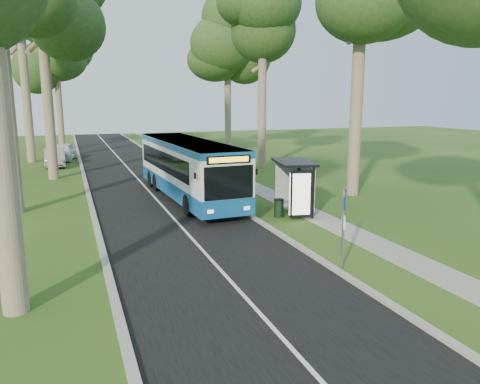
% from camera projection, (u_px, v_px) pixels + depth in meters
% --- Properties ---
extents(ground, '(120.00, 120.00, 0.00)m').
position_uv_depth(ground, '(279.00, 235.00, 19.28)').
color(ground, '#264E18').
rests_on(ground, ground).
extents(road, '(7.00, 100.00, 0.02)m').
position_uv_depth(road, '(152.00, 195.00, 27.29)').
color(road, black).
rests_on(road, ground).
extents(kerb_east, '(0.25, 100.00, 0.12)m').
position_uv_depth(kerb_east, '(210.00, 190.00, 28.47)').
color(kerb_east, '#9E9B93').
rests_on(kerb_east, ground).
extents(kerb_west, '(0.25, 100.00, 0.12)m').
position_uv_depth(kerb_west, '(89.00, 198.00, 26.09)').
color(kerb_west, '#9E9B93').
rests_on(kerb_west, ground).
extents(centre_line, '(0.12, 100.00, 0.00)m').
position_uv_depth(centre_line, '(152.00, 195.00, 27.29)').
color(centre_line, white).
rests_on(centre_line, road).
extents(footpath, '(1.50, 100.00, 0.02)m').
position_uv_depth(footpath, '(255.00, 188.00, 29.49)').
color(footpath, gray).
rests_on(footpath, ground).
extents(bus, '(3.18, 12.38, 3.25)m').
position_uv_depth(bus, '(188.00, 169.00, 25.94)').
color(bus, white).
rests_on(bus, ground).
extents(bus_stop_sign, '(0.18, 0.37, 2.77)m').
position_uv_depth(bus_stop_sign, '(344.00, 219.00, 15.14)').
color(bus_stop_sign, gray).
rests_on(bus_stop_sign, ground).
extents(bus_shelter, '(2.21, 3.27, 2.58)m').
position_uv_depth(bus_shelter, '(300.00, 178.00, 22.34)').
color(bus_shelter, black).
rests_on(bus_shelter, ground).
extents(litter_bin, '(0.49, 0.49, 0.86)m').
position_uv_depth(litter_bin, '(279.00, 208.00, 22.19)').
color(litter_bin, black).
rests_on(litter_bin, ground).
extents(car_white, '(2.67, 4.92, 1.59)m').
position_uv_depth(car_white, '(63.00, 152.00, 42.17)').
color(car_white, white).
rests_on(car_white, ground).
extents(car_silver, '(1.66, 4.51, 1.47)m').
position_uv_depth(car_silver, '(55.00, 158.00, 38.53)').
color(car_silver, '#9B9EA2').
rests_on(car_silver, ground).
extents(tree_west_c, '(5.20, 5.20, 15.74)m').
position_uv_depth(tree_west_c, '(40.00, 3.00, 30.49)').
color(tree_west_c, '#7A6B56').
rests_on(tree_west_c, ground).
extents(tree_west_d, '(5.20, 5.20, 17.33)m').
position_uv_depth(tree_west_d, '(19.00, 9.00, 38.78)').
color(tree_west_d, '#7A6B56').
rests_on(tree_west_d, ground).
extents(tree_west_e, '(5.20, 5.20, 14.18)m').
position_uv_depth(tree_west_e, '(55.00, 50.00, 49.28)').
color(tree_west_e, '#7A6B56').
rests_on(tree_west_e, ground).
extents(tree_east_c, '(5.20, 5.20, 14.38)m').
position_uv_depth(tree_east_c, '(263.00, 31.00, 36.04)').
color(tree_east_c, '#7A6B56').
rests_on(tree_east_c, ground).
extents(tree_east_d, '(5.20, 5.20, 15.25)m').
position_uv_depth(tree_east_d, '(228.00, 40.00, 47.36)').
color(tree_east_d, '#7A6B56').
rests_on(tree_east_d, ground).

